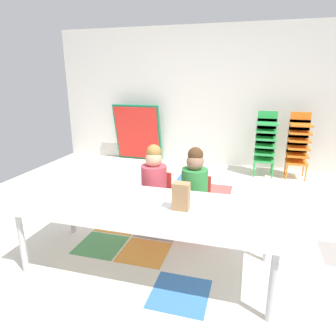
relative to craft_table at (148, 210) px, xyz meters
name	(u,v)px	position (x,y,z in m)	size (l,w,h in m)	color
ground_plane	(159,230)	(-0.11, 0.63, -0.54)	(5.54, 5.48, 0.02)	silver
back_wall	(204,97)	(-0.11, 3.37, 0.68)	(5.54, 0.10, 2.42)	beige
craft_table	(148,210)	(0.00, 0.00, 0.00)	(2.10, 0.82, 0.57)	white
seated_child_near_camera	(154,180)	(-0.16, 0.64, 0.03)	(0.35, 0.35, 0.92)	red
seated_child_middle_seat	(195,184)	(0.26, 0.64, 0.03)	(0.32, 0.32, 0.92)	red
kid_chair_green_stack	(266,140)	(0.99, 2.90, 0.05)	(0.32, 0.30, 1.04)	green
kid_chair_orange_stack	(298,142)	(1.49, 2.90, 0.05)	(0.32, 0.30, 1.04)	orange
folded_activity_table	(138,133)	(-1.33, 3.17, 0.01)	(0.90, 0.29, 1.09)	#19724C
paper_bag_brown	(181,196)	(0.28, 0.00, 0.15)	(0.13, 0.09, 0.22)	#9E754C
paper_plate_near_edge	(145,206)	(-0.01, -0.03, 0.04)	(0.18, 0.18, 0.01)	white
donut_powdered_on_plate	(145,204)	(-0.01, -0.03, 0.06)	(0.10, 0.10, 0.03)	white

